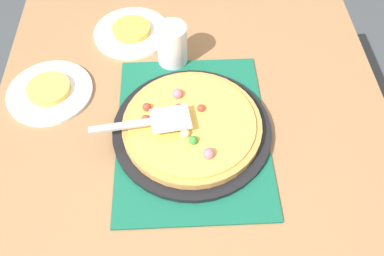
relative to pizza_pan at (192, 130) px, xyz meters
The scene contains 11 objects.
ground_plane 0.76m from the pizza_pan, ahead, with size 8.00×8.00×0.00m, color #3D4247.
dining_table 0.12m from the pizza_pan, ahead, with size 1.40×1.00×0.75m.
placemat 0.01m from the pizza_pan, ahead, with size 0.48×0.36×0.01m, color #145B42.
pizza_pan is the anchor object (origin of this frame).
pizza 0.02m from the pizza_pan, 92.49° to the right, with size 0.33×0.33×0.05m.
plate_near_left 0.39m from the pizza_pan, 111.46° to the right, with size 0.22×0.22×0.01m, color white.
plate_far_right 0.40m from the pizza_pan, 156.30° to the right, with size 0.22×0.22×0.01m, color white.
served_slice_left 0.39m from the pizza_pan, 111.46° to the right, with size 0.11×0.11×0.02m, color #EAB747.
served_slice_right 0.40m from the pizza_pan, 156.30° to the right, with size 0.11×0.11×0.02m, color gold.
cup_far 0.25m from the pizza_pan, behind, with size 0.08×0.08×0.12m, color white.
pizza_server 0.11m from the pizza_pan, 82.23° to the right, with size 0.08×0.23×0.01m.
Camera 1 is at (0.57, -0.03, 1.56)m, focal length 38.39 mm.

